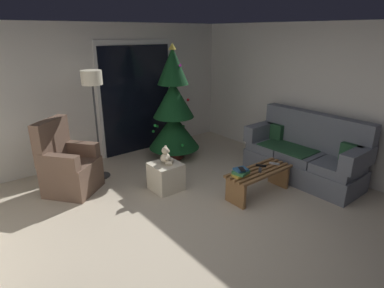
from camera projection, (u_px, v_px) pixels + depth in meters
The scene contains 17 objects.
ground_plane at pixel (202, 229), 3.99m from camera, with size 7.00×7.00×0.00m, color beige.
wall_back at pixel (95, 94), 5.82m from camera, with size 5.72×0.12×2.50m, color silver.
wall_right at pixel (334, 101), 5.24m from camera, with size 0.12×6.00×2.50m, color silver.
patio_door_frame at pixel (137, 97), 6.30m from camera, with size 1.60×0.02×2.20m, color silver.
patio_door_glass at pixel (138, 100), 6.30m from camera, with size 1.50×0.02×2.10m, color black.
couch at pixel (305, 155), 5.28m from camera, with size 0.80×1.95×1.08m.
coffee_table at pixel (259, 178), 4.75m from camera, with size 1.10×0.40×0.40m.
remote_silver at pixel (274, 164), 4.89m from camera, with size 0.04×0.16×0.02m, color #ADADB2.
remote_graphite at pixel (260, 170), 4.67m from camera, with size 0.04×0.16×0.02m, color #333338.
remote_black at pixel (261, 166), 4.82m from camera, with size 0.04×0.16×0.02m, color black.
book_stack at pixel (241, 172), 4.50m from camera, with size 0.25×0.23×0.10m.
cell_phone at pixel (242, 169), 4.46m from camera, with size 0.07×0.14×0.01m, color black.
christmas_tree at pixel (174, 110), 5.92m from camera, with size 0.97×0.97×2.16m.
armchair at pixel (68, 167), 4.81m from camera, with size 0.96×0.96×1.13m.
floor_lamp at pixel (93, 88), 4.92m from camera, with size 0.32×0.32×1.78m.
ottoman at pixel (166, 176), 4.92m from camera, with size 0.44×0.44×0.43m, color beige.
teddy_bear_cream at pixel (166, 156), 4.81m from camera, with size 0.21×0.21×0.29m.
Camera 1 is at (-2.21, -2.58, 2.35)m, focal length 29.64 mm.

